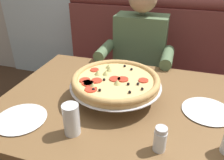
% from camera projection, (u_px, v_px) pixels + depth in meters
% --- Properties ---
extents(booth_bench, '(1.70, 0.78, 1.13)m').
position_uv_depth(booth_bench, '(148.00, 79.00, 2.09)').
color(booth_bench, brown).
rests_on(booth_bench, ground_plane).
extents(dining_table, '(1.28, 0.94, 0.75)m').
position_uv_depth(dining_table, '(124.00, 115.00, 1.18)').
color(dining_table, brown).
rests_on(dining_table, ground_plane).
extents(diner_main, '(0.54, 0.64, 1.27)m').
position_uv_depth(diner_main, '(137.00, 58.00, 1.74)').
color(diner_main, '#2D3342').
rests_on(diner_main, ground_plane).
extents(pizza, '(0.47, 0.47, 0.13)m').
position_uv_depth(pizza, '(115.00, 81.00, 1.12)').
color(pizza, silver).
rests_on(pizza, dining_table).
extents(shaker_parmesan, '(0.05, 0.05, 0.11)m').
position_uv_depth(shaker_parmesan, '(160.00, 140.00, 0.83)').
color(shaker_parmesan, white).
rests_on(shaker_parmesan, dining_table).
extents(plate_near_right, '(0.23, 0.23, 0.02)m').
position_uv_depth(plate_near_right, '(21.00, 118.00, 1.01)').
color(plate_near_right, white).
rests_on(plate_near_right, dining_table).
extents(plate_far_side, '(0.24, 0.24, 0.02)m').
position_uv_depth(plate_far_side, '(207.00, 110.00, 1.06)').
color(plate_far_side, white).
rests_on(plate_far_side, dining_table).
extents(drinking_glass, '(0.07, 0.07, 0.14)m').
position_uv_depth(drinking_glass, '(72.00, 121.00, 0.91)').
color(drinking_glass, silver).
rests_on(drinking_glass, dining_table).
extents(patio_chair, '(0.41, 0.41, 0.86)m').
position_uv_depth(patio_chair, '(59.00, 25.00, 3.32)').
color(patio_chair, black).
rests_on(patio_chair, ground_plane).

